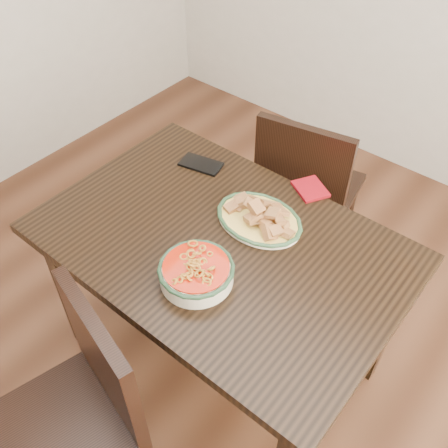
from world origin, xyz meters
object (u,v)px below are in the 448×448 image
Objects in this scene: smartphone at (201,164)px; chair_near at (81,406)px; dining_table at (220,257)px; noodle_bowl at (196,271)px; chair_far at (306,187)px; fish_plate at (259,213)px.

chair_near is at bearing -85.48° from smartphone.
dining_table is 0.24m from noodle_bowl.
chair_far is 0.56m from smartphone.
chair_far is at bearing 105.75° from chair_near.
chair_near reaches higher than noodle_bowl.
dining_table is 0.71m from chair_far.
smartphone is at bearing 129.97° from noodle_bowl.
noodle_bowl is 0.59m from smartphone.
noodle_bowl is at bearing 93.86° from chair_near.
fish_plate is 1.91× the size of smartphone.
chair_far is at bearing 97.56° from noodle_bowl.
noodle_bowl is (0.05, -0.18, 0.14)m from dining_table.
noodle_bowl reaches higher than dining_table.
chair_far is 1.00× the size of chair_near.
dining_table is 0.67m from chair_near.
chair_near is 0.55m from noodle_bowl.
chair_near is 5.29× the size of smartphone.
chair_near reaches higher than dining_table.
chair_far is 5.29× the size of smartphone.
chair_far is 3.63× the size of noodle_bowl.
fish_plate is at bearing 90.80° from noodle_bowl.
fish_plate is at bearing -30.07° from smartphone.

